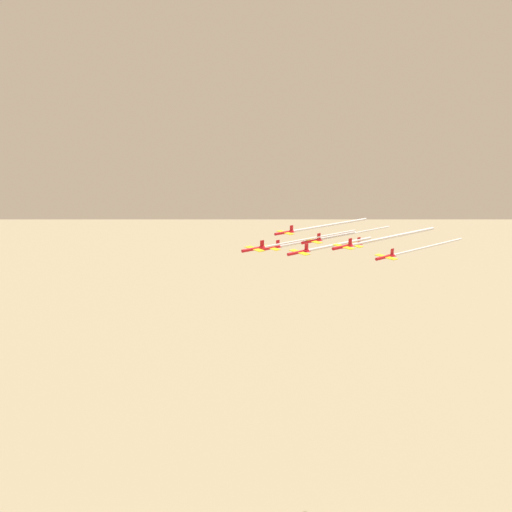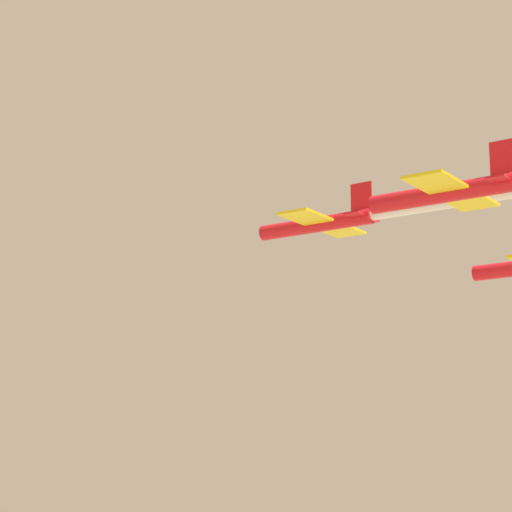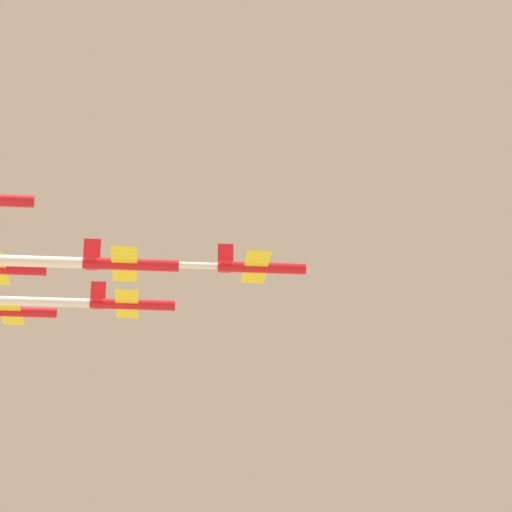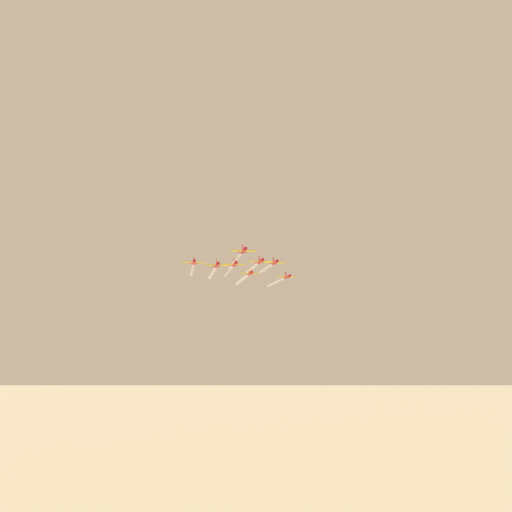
% 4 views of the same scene
% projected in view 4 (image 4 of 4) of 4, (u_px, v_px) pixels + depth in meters
% --- Properties ---
extents(jet_0, '(10.81, 10.50, 3.64)m').
position_uv_depth(jet_0, '(244.00, 251.00, 196.00)').
color(jet_0, red).
extents(jet_1, '(10.81, 10.50, 3.64)m').
position_uv_depth(jet_1, '(261.00, 261.00, 212.49)').
color(jet_1, red).
extents(jet_2, '(10.81, 10.50, 3.64)m').
position_uv_depth(jet_2, '(217.00, 265.00, 209.42)').
color(jet_2, red).
extents(jet_3, '(10.81, 10.50, 3.64)m').
position_uv_depth(jet_3, '(275.00, 262.00, 229.52)').
color(jet_3, red).
extents(jet_4, '(10.81, 10.50, 3.64)m').
position_uv_depth(jet_4, '(235.00, 264.00, 226.57)').
color(jet_4, red).
extents(jet_5, '(10.81, 10.50, 3.64)m').
position_uv_depth(jet_5, '(194.00, 262.00, 223.87)').
color(jet_5, red).
extents(jet_6, '(10.81, 10.50, 3.64)m').
position_uv_depth(jet_6, '(287.00, 277.00, 245.58)').
color(jet_6, red).
extents(jet_7, '(10.81, 10.50, 3.64)m').
position_uv_depth(jet_7, '(250.00, 273.00, 243.01)').
color(jet_7, red).
extents(smoke_trail_0, '(51.31, 17.39, 0.81)m').
position_uv_depth(smoke_trail_0, '(235.00, 262.00, 227.11)').
color(smoke_trail_0, white).
extents(smoke_trail_1, '(36.49, 12.85, 1.15)m').
position_uv_depth(smoke_trail_1, '(252.00, 268.00, 235.93)').
color(smoke_trail_1, white).
extents(smoke_trail_2, '(46.53, 16.21, 1.26)m').
position_uv_depth(smoke_trail_2, '(213.00, 273.00, 238.00)').
color(smoke_trail_2, white).
extents(smoke_trail_3, '(34.76, 12.15, 0.98)m').
position_uv_depth(smoke_trail_3, '(266.00, 269.00, 252.10)').
color(smoke_trail_3, white).
extents(smoke_trail_4, '(44.90, 15.23, 0.73)m').
position_uv_depth(smoke_trail_4, '(229.00, 271.00, 254.40)').
color(smoke_trail_4, white).
extents(smoke_trail_5, '(48.63, 16.80, 1.15)m').
position_uv_depth(smoke_trail_5, '(192.00, 270.00, 253.55)').
color(smoke_trail_5, white).
extents(smoke_trail_6, '(48.17, 16.42, 0.87)m').
position_uv_depth(smoke_trail_6, '(276.00, 283.00, 275.06)').
color(smoke_trail_6, white).
extents(smoke_trail_7, '(52.18, 18.16, 1.39)m').
position_uv_depth(smoke_trail_7, '(242.00, 280.00, 274.47)').
color(smoke_trail_7, white).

